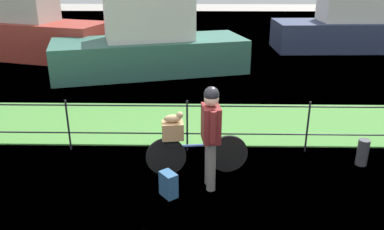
# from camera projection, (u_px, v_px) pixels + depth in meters

# --- Properties ---
(ground_plane) EXTENTS (60.00, 60.00, 0.00)m
(ground_plane) POSITION_uv_depth(u_px,v_px,m) (183.00, 206.00, 5.83)
(ground_plane) COLOR gray
(grass_strip) EXTENTS (27.00, 2.40, 0.03)m
(grass_strip) POSITION_uv_depth(u_px,v_px,m) (189.00, 122.00, 8.82)
(grass_strip) COLOR #478438
(grass_strip) RESTS_ON ground
(harbor_water) EXTENTS (30.00, 30.00, 0.00)m
(harbor_water) POSITION_uv_depth(u_px,v_px,m) (194.00, 56.00, 15.04)
(harbor_water) COLOR slate
(harbor_water) RESTS_ON ground
(iron_fence) EXTENTS (18.04, 0.04, 1.01)m
(iron_fence) POSITION_uv_depth(u_px,v_px,m) (187.00, 122.00, 7.33)
(iron_fence) COLOR black
(iron_fence) RESTS_ON ground
(bicycle_main) EXTENTS (1.72, 0.28, 0.67)m
(bicycle_main) POSITION_uv_depth(u_px,v_px,m) (196.00, 154.00, 6.61)
(bicycle_main) COLOR black
(bicycle_main) RESTS_ON ground
(wooden_crate) EXTENTS (0.38, 0.31, 0.28)m
(wooden_crate) POSITION_uv_depth(u_px,v_px,m) (173.00, 130.00, 6.41)
(wooden_crate) COLOR #A87F51
(wooden_crate) RESTS_ON bicycle_main
(terrier_dog) EXTENTS (0.32, 0.17, 0.18)m
(terrier_dog) POSITION_uv_depth(u_px,v_px,m) (174.00, 118.00, 6.33)
(terrier_dog) COLOR tan
(terrier_dog) RESTS_ON wooden_crate
(cyclist_person) EXTENTS (0.31, 0.54, 1.68)m
(cyclist_person) POSITION_uv_depth(u_px,v_px,m) (211.00, 129.00, 5.98)
(cyclist_person) COLOR slate
(cyclist_person) RESTS_ON ground
(backpack_on_paving) EXTENTS (0.31, 0.33, 0.40)m
(backpack_on_paving) POSITION_uv_depth(u_px,v_px,m) (169.00, 184.00, 6.01)
(backpack_on_paving) COLOR #28517A
(backpack_on_paving) RESTS_ON ground
(mooring_bollard) EXTENTS (0.20, 0.20, 0.48)m
(mooring_bollard) POSITION_uv_depth(u_px,v_px,m) (363.00, 152.00, 6.94)
(mooring_bollard) COLOR #38383D
(mooring_bollard) RESTS_ON ground
(moored_boat_near) EXTENTS (7.06, 3.76, 3.86)m
(moored_boat_near) POSITION_uv_depth(u_px,v_px,m) (19.00, 34.00, 14.70)
(moored_boat_near) COLOR #9E3328
(moored_boat_near) RESTS_ON ground
(moored_boat_mid) EXTENTS (6.48, 3.79, 4.00)m
(moored_boat_mid) POSITION_uv_depth(u_px,v_px,m) (150.00, 46.00, 12.62)
(moored_boat_mid) COLOR #336656
(moored_boat_mid) RESTS_ON ground
(moored_boat_far) EXTENTS (6.42, 2.42, 3.84)m
(moored_boat_far) POSITION_uv_depth(u_px,v_px,m) (353.00, 29.00, 15.97)
(moored_boat_far) COLOR #2D3856
(moored_boat_far) RESTS_ON ground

